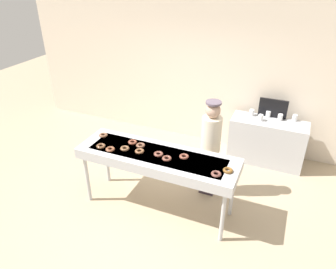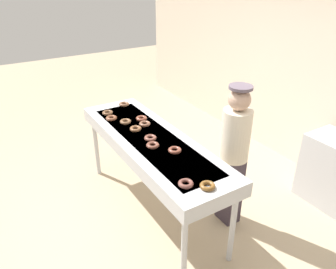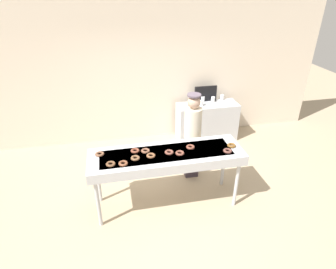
{
  "view_description": "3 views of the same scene",
  "coord_description": "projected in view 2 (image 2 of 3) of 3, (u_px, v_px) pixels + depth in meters",
  "views": [
    {
      "loc": [
        1.63,
        -3.44,
        3.4
      ],
      "look_at": [
        0.09,
        0.18,
        1.22
      ],
      "focal_mm": 33.83,
      "sensor_mm": 36.0,
      "label": 1
    },
    {
      "loc": [
        2.74,
        -1.47,
        2.63
      ],
      "look_at": [
        0.2,
        0.09,
        1.08
      ],
      "focal_mm": 34.78,
      "sensor_mm": 36.0,
      "label": 2
    },
    {
      "loc": [
        -0.73,
        -3.59,
        3.3
      ],
      "look_at": [
        0.07,
        0.22,
        1.17
      ],
      "focal_mm": 30.69,
      "sensor_mm": 36.0,
      "label": 3
    }
  ],
  "objects": [
    {
      "name": "ground_plane",
      "position": [
        153.0,
        208.0,
        3.97
      ],
      "size": [
        16.0,
        16.0,
        0.0
      ],
      "primitive_type": "plane",
      "color": "tan"
    },
    {
      "name": "back_wall",
      "position": [
        308.0,
        51.0,
        4.34
      ],
      "size": [
        8.0,
        0.12,
        3.25
      ],
      "primitive_type": "cube",
      "color": "beige",
      "rests_on": "ground"
    },
    {
      "name": "fryer_conveyor",
      "position": [
        151.0,
        144.0,
        3.56
      ],
      "size": [
        2.35,
        0.72,
        0.98
      ],
      "color": "#B7BABF",
      "rests_on": "ground"
    },
    {
      "name": "chocolate_donut_0",
      "position": [
        126.0,
        122.0,
        3.83
      ],
      "size": [
        0.19,
        0.19,
        0.04
      ],
      "primitive_type": "torus",
      "rotation": [
        0.0,
        0.0,
        2.28
      ],
      "color": "brown",
      "rests_on": "fryer_conveyor"
    },
    {
      "name": "chocolate_donut_1",
      "position": [
        124.0,
        104.0,
        4.32
      ],
      "size": [
        0.19,
        0.19,
        0.04
      ],
      "primitive_type": "torus",
      "rotation": [
        0.0,
        0.0,
        0.94
      ],
      "color": "brown",
      "rests_on": "fryer_conveyor"
    },
    {
      "name": "chocolate_donut_2",
      "position": [
        145.0,
        124.0,
        3.78
      ],
      "size": [
        0.16,
        0.16,
        0.04
      ],
      "primitive_type": "torus",
      "rotation": [
        0.0,
        0.0,
        2.96
      ],
      "color": "brown",
      "rests_on": "fryer_conveyor"
    },
    {
      "name": "chocolate_donut_3",
      "position": [
        186.0,
        184.0,
        2.74
      ],
      "size": [
        0.15,
        0.15,
        0.04
      ],
      "primitive_type": "torus",
      "rotation": [
        0.0,
        0.0,
        0.17
      ],
      "color": "brown",
      "rests_on": "fryer_conveyor"
    },
    {
      "name": "chocolate_donut_4",
      "position": [
        150.0,
        138.0,
        3.47
      ],
      "size": [
        0.19,
        0.19,
        0.04
      ],
      "primitive_type": "torus",
      "rotation": [
        0.0,
        0.0,
        0.74
      ],
      "color": "brown",
      "rests_on": "fryer_conveyor"
    },
    {
      "name": "chocolate_donut_5",
      "position": [
        153.0,
        145.0,
        3.33
      ],
      "size": [
        0.18,
        0.18,
        0.04
      ],
      "primitive_type": "torus",
      "rotation": [
        0.0,
        0.0,
        2.58
      ],
      "color": "brown",
      "rests_on": "fryer_conveyor"
    },
    {
      "name": "chocolate_donut_6",
      "position": [
        207.0,
        186.0,
        2.72
      ],
      "size": [
        0.17,
        0.17,
        0.04
      ],
      "primitive_type": "torus",
      "rotation": [
        0.0,
        0.0,
        1.96
      ],
      "color": "brown",
      "rests_on": "fryer_conveyor"
    },
    {
      "name": "chocolate_donut_7",
      "position": [
        111.0,
        118.0,
        3.93
      ],
      "size": [
        0.18,
        0.18,
        0.04
      ],
      "primitive_type": "torus",
      "rotation": [
        0.0,
        0.0,
        0.99
      ],
      "color": "brown",
      "rests_on": "fryer_conveyor"
    },
    {
      "name": "chocolate_donut_8",
      "position": [
        175.0,
        150.0,
        3.24
      ],
      "size": [
        0.18,
        0.18,
        0.04
      ],
      "primitive_type": "torus",
      "rotation": [
        0.0,
        0.0,
        1.05
      ],
      "color": "brown",
      "rests_on": "fryer_conveyor"
    },
    {
      "name": "chocolate_donut_9",
      "position": [
        108.0,
        113.0,
        4.07
      ],
      "size": [
        0.18,
        0.18,
        0.04
      ],
      "primitive_type": "torus",
      "rotation": [
        0.0,
        0.0,
        1.06
      ],
      "color": "brown",
      "rests_on": "fryer_conveyor"
    },
    {
      "name": "chocolate_donut_10",
      "position": [
        136.0,
        129.0,
        3.67
      ],
      "size": [
        0.16,
        0.16,
        0.04
      ],
      "primitive_type": "torus",
      "rotation": [
        0.0,
        0.0,
        1.76
      ],
      "color": "brown",
      "rests_on": "fryer_conveyor"
    },
    {
      "name": "chocolate_donut_11",
      "position": [
        141.0,
        118.0,
        3.92
      ],
      "size": [
        0.17,
        0.17,
        0.04
      ],
      "primitive_type": "torus",
      "rotation": [
        0.0,
        0.0,
        1.24
      ],
      "color": "brown",
      "rests_on": "fryer_conveyor"
    },
    {
      "name": "worker_baker",
      "position": [
        234.0,
        152.0,
        3.41
      ],
      "size": [
        0.3,
        0.3,
        1.63
      ],
      "rotation": [
        0.0,
        0.0,
        3.4
      ],
      "color": "#362C37",
      "rests_on": "ground"
    }
  ]
}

